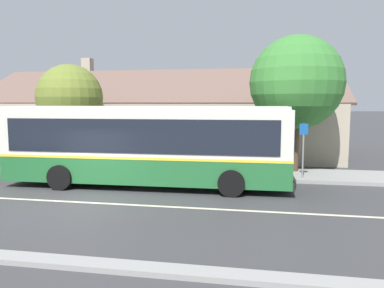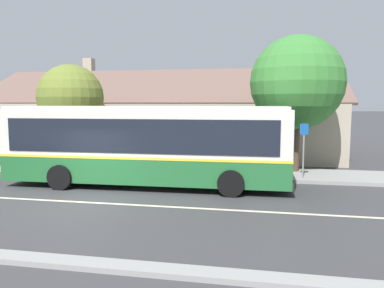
{
  "view_description": "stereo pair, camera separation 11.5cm",
  "coord_description": "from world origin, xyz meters",
  "views": [
    {
      "loc": [
        6.16,
        -11.77,
        3.44
      ],
      "look_at": [
        3.36,
        3.52,
        1.72
      ],
      "focal_mm": 35.0,
      "sensor_mm": 36.0,
      "label": 1
    },
    {
      "loc": [
        6.27,
        -11.75,
        3.44
      ],
      "look_at": [
        3.36,
        3.52,
        1.72
      ],
      "focal_mm": 35.0,
      "sensor_mm": 36.0,
      "label": 2
    }
  ],
  "objects": [
    {
      "name": "community_building",
      "position": [
        -0.64,
        14.25,
        1.83
      ],
      "size": [
        23.44,
        10.59,
        6.79
      ],
      "color": "tan",
      "rests_on": "ground"
    },
    {
      "name": "lane_divider_stripe",
      "position": [
        0.0,
        0.0,
        0.0
      ],
      "size": [
        60.0,
        0.16,
        0.01
      ],
      "primitive_type": "cube",
      "color": "beige",
      "rests_on": "ground"
    },
    {
      "name": "ground_plane",
      "position": [
        0.0,
        0.0,
        0.0
      ],
      "size": [
        300.0,
        300.0,
        0.0
      ],
      "primitive_type": "plane",
      "color": "#38383A"
    },
    {
      "name": "transit_bus",
      "position": [
        1.56,
        2.9,
        1.77
      ],
      "size": [
        11.68,
        2.94,
        3.3
      ],
      "color": "#236633",
      "rests_on": "ground"
    },
    {
      "name": "street_tree_primary",
      "position": [
        7.8,
        6.74,
        4.38
      ],
      "size": [
        4.42,
        4.42,
        6.6
      ],
      "color": "#4C3828",
      "rests_on": "ground"
    },
    {
      "name": "sidewalk_far",
      "position": [
        0.0,
        6.0,
        0.07
      ],
      "size": [
        60.0,
        3.0,
        0.15
      ],
      "primitive_type": "cube",
      "color": "gray",
      "rests_on": "ground"
    },
    {
      "name": "street_tree_secondary",
      "position": [
        -3.84,
        6.73,
        3.7
      ],
      "size": [
        3.47,
        3.47,
        5.47
      ],
      "color": "#4C3828",
      "rests_on": "ground"
    },
    {
      "name": "bench_by_building",
      "position": [
        -6.77,
        5.4,
        0.58
      ],
      "size": [
        1.87,
        0.51,
        0.94
      ],
      "color": "brown",
      "rests_on": "sidewalk_far"
    },
    {
      "name": "bus_stop_sign",
      "position": [
        8.01,
        4.99,
        1.64
      ],
      "size": [
        0.36,
        0.07,
        2.4
      ],
      "color": "gray",
      "rests_on": "sidewalk_far"
    }
  ]
}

